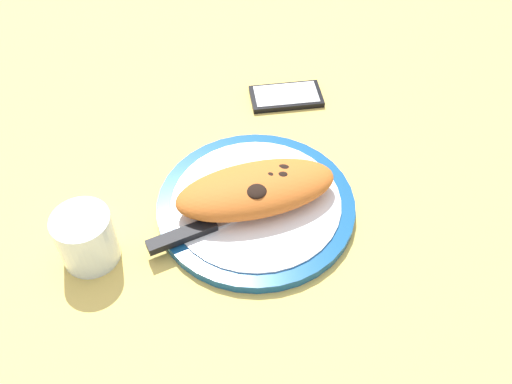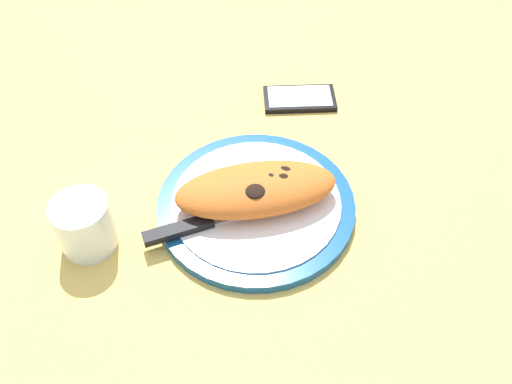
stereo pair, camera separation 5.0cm
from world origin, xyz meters
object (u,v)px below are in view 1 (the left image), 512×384
plate (256,205)px  knife (205,227)px  calzone (257,190)px  water_glass (87,240)px  fork (245,173)px  smartphone (286,96)px

plate → knife: bearing=35.6°
calzone → knife: bearing=34.5°
calzone → water_glass: bearing=19.2°
fork → smartphone: bearing=-110.0°
calzone → water_glass: size_ratio=3.10×
water_glass → fork: bearing=-147.3°
plate → fork: bearing=-74.0°
smartphone → water_glass: 44.31cm
fork → smartphone: 21.35cm
water_glass → calzone: bearing=-160.8°
knife → water_glass: water_glass is taller
fork → water_glass: water_glass is taller
knife → water_glass: size_ratio=2.82×
knife → water_glass: 16.01cm
fork → smartphone: size_ratio=1.30×
plate → knife: size_ratio=1.28×
knife → smartphone: size_ratio=1.71×
plate → knife: (7.23, 5.17, 1.44)cm
calzone → knife: (7.34, 5.04, -2.10)cm
knife → water_glass: (15.68, 2.99, 1.24)cm
calzone → smartphone: (-5.58, -25.68, -3.85)cm
knife → smartphone: knife is taller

